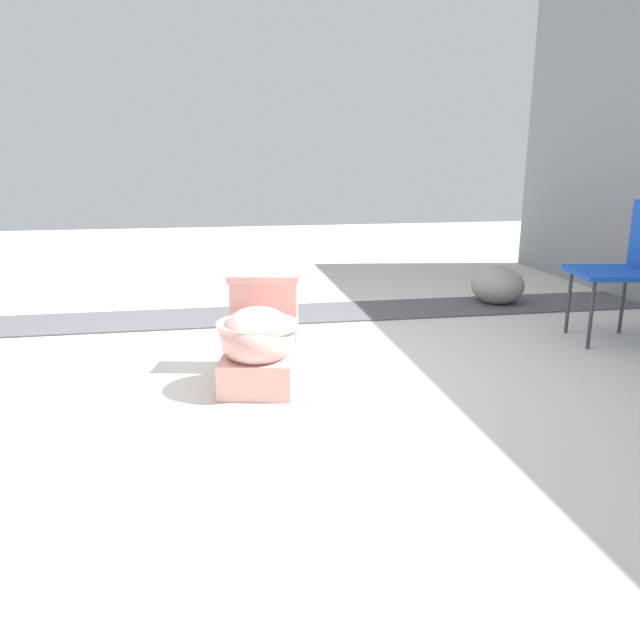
% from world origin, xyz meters
% --- Properties ---
extents(ground_plane, '(14.00, 14.00, 0.00)m').
position_xyz_m(ground_plane, '(0.00, 0.00, 0.00)').
color(ground_plane, beige).
extents(gravel_strip, '(0.56, 8.00, 0.01)m').
position_xyz_m(gravel_strip, '(-1.23, 0.50, 0.01)').
color(gravel_strip, '#4C4C51').
rests_on(gravel_strip, ground).
extents(toilet, '(0.69, 0.49, 0.52)m').
position_xyz_m(toilet, '(0.07, 0.11, 0.22)').
color(toilet, '#E09E93').
rests_on(toilet, ground).
extents(folding_chair_left, '(0.51, 0.51, 0.83)m').
position_xyz_m(folding_chair_left, '(-0.24, 2.33, 0.51)').
color(folding_chair_left, '#1947B2').
rests_on(folding_chair_left, ground).
extents(boulder_near, '(0.53, 0.53, 0.29)m').
position_xyz_m(boulder_near, '(-1.29, 2.02, 0.14)').
color(boulder_near, gray).
rests_on(boulder_near, ground).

